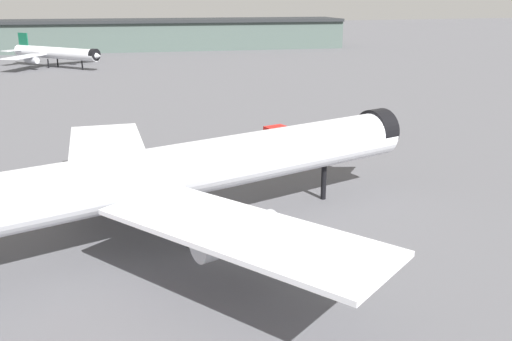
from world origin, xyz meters
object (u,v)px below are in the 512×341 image
Objects in this scene: airliner_near_gate at (193,169)px; baggage_tug_wing at (124,141)px; airliner_far_taxiway at (55,53)px; service_truck_front at (281,134)px.

airliner_near_gate reaches higher than baggage_tug_wing.
airliner_near_gate reaches higher than airliner_far_taxiway.
airliner_near_gate is 145.79m from airliner_far_taxiway.
airliner_far_taxiway is at bearing 55.77° from baggage_tug_wing.
airliner_far_taxiway is (-14.36, 145.07, -1.83)m from airliner_near_gate.
airliner_near_gate is 36.09m from service_truck_front.
service_truck_front is at bearing -53.67° from baggage_tug_wing.
airliner_near_gate is 16.15× the size of baggage_tug_wing.
airliner_far_taxiway is at bearing 92.52° from service_truck_front.
baggage_tug_wing is (-3.39, 35.23, -5.56)m from airliner_near_gate.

